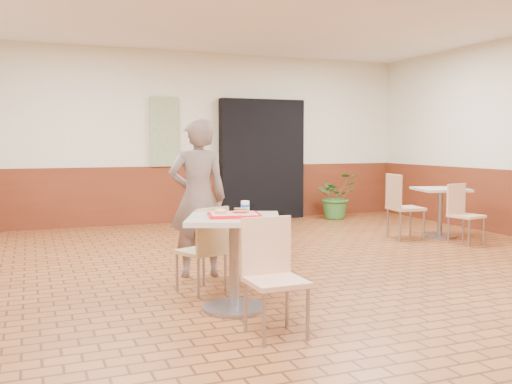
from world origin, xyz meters
name	(u,v)px	position (x,y,z in m)	size (l,w,h in m)	color
room_shell	(339,134)	(0.00, 0.00, 1.50)	(8.01, 10.01, 3.01)	brown
wainscot_band	(337,236)	(0.00, 0.00, 0.50)	(8.00, 10.00, 1.00)	#5F2512
corridor_doorway	(262,160)	(1.20, 4.88, 1.10)	(1.60, 0.22, 2.20)	black
promo_poster	(164,132)	(-0.60, 4.94, 1.60)	(0.50, 0.03, 1.20)	gray
main_table	(234,247)	(-1.20, -0.36, 0.54)	(0.76, 0.76, 0.80)	#C4B19E
chair_main_front	(272,270)	(-1.15, -1.04, 0.48)	(0.41, 0.41, 0.86)	#E4AF89
chair_main_back	(206,245)	(-1.28, 0.23, 0.46)	(0.50, 0.50, 0.82)	tan
customer	(198,198)	(-1.15, 0.92, 0.83)	(0.61, 0.40, 1.67)	#6F5E56
serving_tray	(234,215)	(-1.20, -0.36, 0.81)	(0.43, 0.33, 0.03)	red
ring_donut	(220,211)	(-1.30, -0.29, 0.84)	(0.11, 0.11, 0.03)	#E4BB53
long_john_donut	(241,211)	(-1.14, -0.36, 0.84)	(0.14, 0.10, 0.04)	#CA763B
paper_cup	(245,206)	(-1.07, -0.29, 0.87)	(0.07, 0.07, 0.09)	white
second_table	(440,204)	(2.94, 2.05, 0.49)	(0.69, 0.69, 0.73)	beige
chair_second_left	(401,203)	(2.25, 2.08, 0.53)	(0.49, 0.49, 0.96)	tan
chair_second_front	(462,210)	(2.83, 1.46, 0.47)	(0.46, 0.46, 0.84)	#DEB285
potted_plant	(336,196)	(2.49, 4.40, 0.43)	(0.77, 0.66, 0.85)	#36712D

